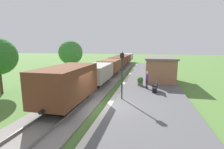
% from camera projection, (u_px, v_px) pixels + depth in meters
% --- Properties ---
extents(ground_plane, '(160.00, 160.00, 0.00)m').
position_uv_depth(ground_plane, '(103.00, 109.00, 11.54)').
color(ground_plane, '#517A38').
extents(platform_slab, '(6.00, 60.00, 0.25)m').
position_uv_depth(platform_slab, '(149.00, 111.00, 10.84)').
color(platform_slab, '#565659').
rests_on(platform_slab, ground).
extents(platform_edge_stripe, '(0.36, 60.00, 0.01)m').
position_uv_depth(platform_edge_stripe, '(108.00, 106.00, 11.41)').
color(platform_edge_stripe, silver).
rests_on(platform_edge_stripe, platform_slab).
extents(track_ballast, '(3.80, 60.00, 0.12)m').
position_uv_depth(track_ballast, '(71.00, 105.00, 12.04)').
color(track_ballast, gray).
rests_on(track_ballast, ground).
extents(rail_near, '(0.07, 60.00, 0.14)m').
position_uv_depth(rail_near, '(80.00, 104.00, 11.87)').
color(rail_near, slate).
rests_on(rail_near, track_ballast).
extents(rail_far, '(0.07, 60.00, 0.14)m').
position_uv_depth(rail_far, '(62.00, 103.00, 12.17)').
color(rail_far, slate).
rests_on(rail_far, track_ballast).
extents(freight_train, '(2.50, 39.20, 2.72)m').
position_uv_depth(freight_train, '(114.00, 64.00, 26.56)').
color(freight_train, brown).
rests_on(freight_train, rail_near).
extents(station_hut, '(3.50, 5.80, 2.78)m').
position_uv_depth(station_hut, '(160.00, 69.00, 20.01)').
color(station_hut, '#9E6B4C').
rests_on(station_hut, platform_slab).
extents(bench_near_hut, '(0.42, 1.50, 0.91)m').
position_uv_depth(bench_near_hut, '(155.00, 86.00, 15.01)').
color(bench_near_hut, black).
rests_on(bench_near_hut, platform_slab).
extents(bench_down_platform, '(0.42, 1.50, 0.91)m').
position_uv_depth(bench_down_platform, '(153.00, 71.00, 24.68)').
color(bench_down_platform, black).
rests_on(bench_down_platform, platform_slab).
extents(person_waiting, '(0.25, 0.39, 1.71)m').
position_uv_depth(person_waiting, '(147.00, 79.00, 15.89)').
color(person_waiting, black).
rests_on(person_waiting, platform_slab).
extents(potted_planter, '(0.64, 0.64, 0.92)m').
position_uv_depth(potted_planter, '(140.00, 81.00, 17.25)').
color(potted_planter, slate).
rests_on(potted_planter, platform_slab).
extents(lamp_post_near, '(0.28, 0.28, 3.70)m').
position_uv_depth(lamp_post_near, '(122.00, 67.00, 12.56)').
color(lamp_post_near, '#193823').
rests_on(lamp_post_near, platform_slab).
extents(tree_trackside_far, '(3.30, 3.30, 5.12)m').
position_uv_depth(tree_trackside_far, '(71.00, 53.00, 22.72)').
color(tree_trackside_far, '#4C3823').
rests_on(tree_trackside_far, ground).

